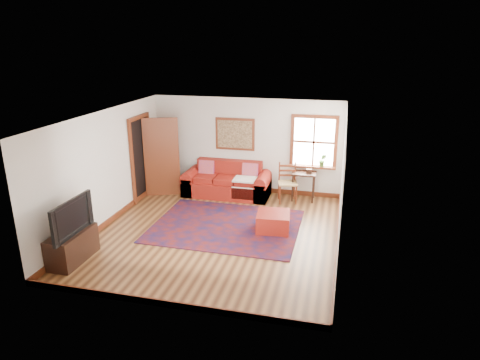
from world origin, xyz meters
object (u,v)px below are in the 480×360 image
(side_table, at_px, (304,177))
(ladder_back_chair, at_px, (288,181))
(media_cabinet, at_px, (72,246))
(red_ottoman, at_px, (273,222))
(red_leather_sofa, at_px, (227,184))

(side_table, height_order, ladder_back_chair, ladder_back_chair)
(ladder_back_chair, bearing_deg, media_cabinet, -130.57)
(red_ottoman, distance_m, media_cabinet, 4.03)
(red_leather_sofa, height_order, media_cabinet, red_leather_sofa)
(side_table, xyz_separation_m, ladder_back_chair, (-0.39, -0.17, -0.07))
(side_table, distance_m, ladder_back_chair, 0.43)
(red_ottoman, xyz_separation_m, ladder_back_chair, (0.05, 1.83, 0.34))
(red_ottoman, relative_size, media_cabinet, 0.66)
(red_ottoman, height_order, media_cabinet, media_cabinet)
(red_leather_sofa, height_order, ladder_back_chair, ladder_back_chair)
(red_ottoman, bearing_deg, side_table, 71.89)
(red_leather_sofa, bearing_deg, ladder_back_chair, -2.76)
(side_table, height_order, media_cabinet, side_table)
(red_ottoman, xyz_separation_m, side_table, (0.44, 2.00, 0.41))
(red_leather_sofa, xyz_separation_m, ladder_back_chair, (1.59, -0.08, 0.24))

